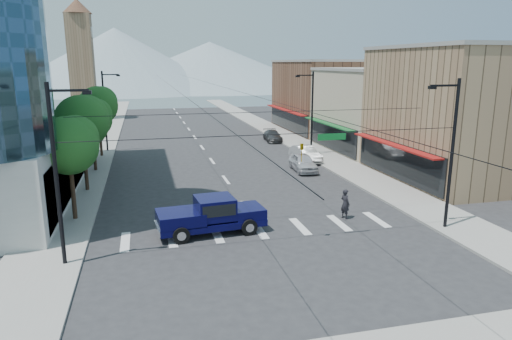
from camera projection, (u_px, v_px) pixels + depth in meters
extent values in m
plane|color=#28282B|center=(269.00, 239.00, 26.13)|extent=(160.00, 160.00, 0.00)
cube|color=gray|center=(103.00, 138.00, 61.12)|extent=(4.00, 120.00, 0.15)
cube|color=gray|center=(275.00, 131.00, 66.72)|extent=(4.00, 120.00, 0.15)
cube|color=#8C6B4C|center=(463.00, 115.00, 39.00)|extent=(12.00, 14.00, 11.00)
cube|color=tan|center=(381.00, 111.00, 52.46)|extent=(12.00, 14.00, 9.00)
cube|color=brown|center=(327.00, 97.00, 67.47)|extent=(12.00, 18.00, 10.00)
cube|color=#8C6B4C|center=(82.00, 68.00, 78.83)|extent=(4.00, 4.00, 18.00)
cone|color=brown|center=(77.00, 6.00, 76.50)|extent=(4.80, 4.80, 2.40)
cone|color=gray|center=(116.00, 60.00, 161.89)|extent=(80.00, 80.00, 22.00)
cone|color=gray|center=(210.00, 65.00, 179.97)|extent=(90.00, 90.00, 18.00)
cylinder|color=black|center=(72.00, 186.00, 28.67)|extent=(0.28, 0.28, 4.55)
sphere|color=#1D521B|center=(69.00, 146.00, 28.08)|extent=(3.64, 3.64, 3.64)
sphere|color=#1D521B|center=(76.00, 138.00, 28.36)|extent=(2.86, 2.86, 2.86)
cylinder|color=black|center=(85.00, 160.00, 35.22)|extent=(0.28, 0.28, 5.11)
sphere|color=#1D521B|center=(82.00, 122.00, 34.56)|extent=(4.09, 4.09, 4.09)
sphere|color=#1D521B|center=(87.00, 116.00, 34.84)|extent=(3.21, 3.21, 3.21)
cylinder|color=black|center=(94.00, 147.00, 41.90)|extent=(0.28, 0.28, 4.55)
sphere|color=#1D521B|center=(92.00, 119.00, 41.31)|extent=(3.64, 3.64, 3.64)
sphere|color=#1D521B|center=(96.00, 114.00, 41.59)|extent=(2.86, 2.86, 2.86)
cylinder|color=black|center=(100.00, 133.00, 48.45)|extent=(0.28, 0.28, 5.11)
sphere|color=#1D521B|center=(98.00, 106.00, 47.79)|extent=(4.09, 4.09, 4.09)
sphere|color=#1D521B|center=(102.00, 102.00, 48.07)|extent=(3.21, 3.21, 3.21)
cylinder|color=black|center=(56.00, 178.00, 21.64)|extent=(0.20, 0.20, 9.00)
cylinder|color=black|center=(452.00, 156.00, 26.68)|extent=(0.20, 0.20, 9.00)
cylinder|color=black|center=(275.00, 134.00, 23.77)|extent=(21.60, 0.04, 0.04)
imported|color=gold|center=(302.00, 153.00, 24.36)|extent=(0.16, 0.20, 1.00)
cube|color=#0C6626|center=(332.00, 137.00, 24.58)|extent=(1.60, 0.06, 0.35)
cylinder|color=black|center=(105.00, 112.00, 50.94)|extent=(0.20, 0.20, 9.00)
cube|color=black|center=(110.00, 75.00, 50.21)|extent=(1.80, 0.12, 0.12)
cube|color=black|center=(118.00, 75.00, 50.42)|extent=(0.40, 0.25, 0.18)
cylinder|color=black|center=(312.00, 115.00, 48.42)|extent=(0.20, 0.20, 9.00)
cube|color=black|center=(305.00, 75.00, 47.27)|extent=(1.80, 0.12, 0.12)
cube|color=black|center=(298.00, 76.00, 47.11)|extent=(0.40, 0.25, 0.18)
cube|color=#080739|center=(211.00, 223.00, 26.96)|extent=(6.46, 2.86, 0.40)
cube|color=#080739|center=(247.00, 211.00, 27.57)|extent=(2.02, 2.33, 0.63)
cube|color=#080739|center=(215.00, 207.00, 26.83)|extent=(2.35, 2.30, 1.25)
cube|color=black|center=(215.00, 206.00, 26.80)|extent=(2.13, 2.32, 0.68)
cube|color=#080739|center=(180.00, 218.00, 26.26)|extent=(2.83, 2.52, 0.74)
cube|color=silver|center=(261.00, 217.00, 27.97)|extent=(0.34, 2.17, 0.40)
cube|color=silver|center=(158.00, 229.00, 25.95)|extent=(0.34, 2.17, 0.34)
cylinder|color=black|center=(249.00, 227.00, 26.64)|extent=(0.99, 0.43, 0.96)
cylinder|color=black|center=(238.00, 216.00, 28.63)|extent=(0.99, 0.43, 0.96)
cylinder|color=black|center=(181.00, 235.00, 25.36)|extent=(0.99, 0.43, 0.96)
cylinder|color=black|center=(175.00, 223.00, 27.35)|extent=(0.99, 0.43, 0.96)
imported|color=black|center=(345.00, 204.00, 29.38)|extent=(0.68, 0.83, 1.96)
imported|color=silver|center=(303.00, 162.00, 42.43)|extent=(2.21, 4.86, 1.62)
imported|color=silver|center=(305.00, 154.00, 46.47)|extent=(2.19, 5.02, 1.60)
imported|color=#313133|center=(273.00, 136.00, 58.66)|extent=(2.37, 4.93, 1.38)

